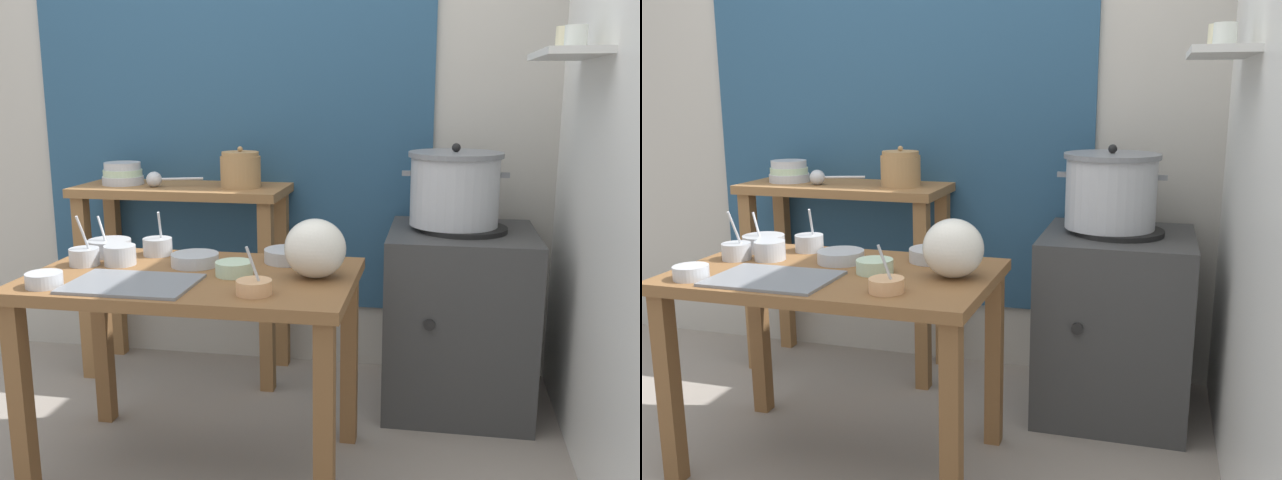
{
  "view_description": "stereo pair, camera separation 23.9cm",
  "coord_description": "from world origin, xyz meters",
  "views": [
    {
      "loc": [
        0.84,
        -2.15,
        1.33
      ],
      "look_at": [
        0.43,
        0.15,
        0.82
      ],
      "focal_mm": 38.69,
      "sensor_mm": 36.0,
      "label": 1
    },
    {
      "loc": [
        1.07,
        -2.09,
        1.33
      ],
      "look_at": [
        0.43,
        0.15,
        0.82
      ],
      "focal_mm": 38.69,
      "sensor_mm": 36.0,
      "label": 2
    }
  ],
  "objects": [
    {
      "name": "wall_right",
      "position": [
        1.4,
        0.2,
        1.3
      ],
      "size": [
        0.3,
        3.2,
        2.6
      ],
      "color": "white",
      "rests_on": "ground"
    },
    {
      "name": "prep_bowl_8",
      "position": [
        -0.38,
        -0.23,
        0.75
      ],
      "size": [
        0.12,
        0.12,
        0.05
      ],
      "color": "#B7BABF",
      "rests_on": "prep_table"
    },
    {
      "name": "bowl_stack_enamel",
      "position": [
        -0.61,
        0.83,
        0.95
      ],
      "size": [
        0.19,
        0.19,
        0.1
      ],
      "color": "#B7BABF",
      "rests_on": "back_shelf_table"
    },
    {
      "name": "ladle",
      "position": [
        -0.43,
        0.77,
        0.94
      ],
      "size": [
        0.24,
        0.11,
        0.07
      ],
      "color": "#B7BABF",
      "rests_on": "back_shelf_table"
    },
    {
      "name": "prep_bowl_4",
      "position": [
        -0.2,
        0.24,
        0.76
      ],
      "size": [
        0.11,
        0.11,
        0.17
      ],
      "color": "#B7BABF",
      "rests_on": "prep_table"
    },
    {
      "name": "serving_tray",
      "position": [
        -0.12,
        -0.17,
        0.72
      ],
      "size": [
        0.4,
        0.28,
        0.01
      ],
      "primitive_type": "cube",
      "color": "slate",
      "rests_on": "prep_table"
    },
    {
      "name": "prep_bowl_7",
      "position": [
        -0.38,
        0.2,
        0.75
      ],
      "size": [
        0.16,
        0.16,
        0.15
      ],
      "color": "#B7BABF",
      "rests_on": "prep_table"
    },
    {
      "name": "prep_bowl_6",
      "position": [
        0.31,
        0.22,
        0.75
      ],
      "size": [
        0.17,
        0.17,
        0.14
      ],
      "color": "#B7BABF",
      "rests_on": "prep_table"
    },
    {
      "name": "prep_table",
      "position": [
        0.02,
        0.0,
        0.61
      ],
      "size": [
        1.1,
        0.66,
        0.72
      ],
      "color": "brown",
      "rests_on": "ground"
    },
    {
      "name": "prep_bowl_5",
      "position": [
        0.29,
        -0.2,
        0.75
      ],
      "size": [
        0.11,
        0.11,
        0.15
      ],
      "color": "tan",
      "rests_on": "prep_table"
    },
    {
      "name": "prep_bowl_2",
      "position": [
        -0.27,
        0.07,
        0.76
      ],
      "size": [
        0.11,
        0.11,
        0.07
      ],
      "color": "#B7BABF",
      "rests_on": "prep_table"
    },
    {
      "name": "steamer_pot",
      "position": [
        0.9,
        0.72,
        0.93
      ],
      "size": [
        0.43,
        0.39,
        0.34
      ],
      "color": "#B7BABF",
      "rests_on": "stove_block"
    },
    {
      "name": "wall_back",
      "position": [
        0.08,
        1.1,
        1.3
      ],
      "size": [
        4.4,
        0.12,
        2.6
      ],
      "color": "#B2ADA3",
      "rests_on": "ground"
    },
    {
      "name": "prep_bowl_1",
      "position": [
        -0.01,
        0.11,
        0.74
      ],
      "size": [
        0.17,
        0.17,
        0.04
      ],
      "color": "#B7BABF",
      "rests_on": "prep_table"
    },
    {
      "name": "back_shelf_table",
      "position": [
        -0.33,
        0.83,
        0.68
      ],
      "size": [
        0.96,
        0.4,
        0.9
      ],
      "color": "olive",
      "rests_on": "ground"
    },
    {
      "name": "prep_bowl_3",
      "position": [
        -0.4,
        0.05,
        0.75
      ],
      "size": [
        0.1,
        0.1,
        0.18
      ],
      "color": "#B7BABF",
      "rests_on": "prep_table"
    },
    {
      "name": "stove_block",
      "position": [
        0.94,
        0.7,
        0.38
      ],
      "size": [
        0.6,
        0.61,
        0.78
      ],
      "color": "#383838",
      "rests_on": "ground"
    },
    {
      "name": "clay_pot",
      "position": [
        -0.05,
        0.83,
        0.98
      ],
      "size": [
        0.18,
        0.18,
        0.18
      ],
      "color": "#A37A4C",
      "rests_on": "back_shelf_table"
    },
    {
      "name": "ground_plane",
      "position": [
        0.0,
        0.0,
        0.0
      ],
      "size": [
        9.0,
        9.0,
        0.0
      ],
      "primitive_type": "plane",
      "color": "gray"
    },
    {
      "name": "plastic_bag",
      "position": [
        0.44,
        0.03,
        0.82
      ],
      "size": [
        0.21,
        0.18,
        0.2
      ],
      "primitive_type": "ellipsoid",
      "color": "silver",
      "rests_on": "prep_table"
    },
    {
      "name": "prep_bowl_0",
      "position": [
        0.17,
        0.01,
        0.75
      ],
      "size": [
        0.13,
        0.13,
        0.05
      ],
      "color": "#B7D1AD",
      "rests_on": "prep_table"
    }
  ]
}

